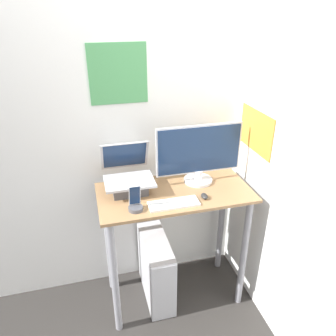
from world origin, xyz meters
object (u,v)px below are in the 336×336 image
object	(u,v)px
mouse	(204,196)
computer_tower	(156,268)
monitor	(199,155)
cell_phone	(135,204)
laptop	(129,180)
keyboard	(174,204)

from	to	relation	value
mouse	computer_tower	world-z (taller)	mouse
monitor	mouse	size ratio (longest dim) A/B	8.90
monitor	mouse	bearing A→B (deg)	-99.46
monitor	cell_phone	xyz separation A→B (m)	(-0.49, -0.24, -0.16)
laptop	computer_tower	distance (m)	0.78
keyboard	cell_phone	bearing A→B (deg)	178.49
laptop	mouse	xyz separation A→B (m)	(0.45, -0.23, -0.06)
keyboard	mouse	bearing A→B (deg)	6.09
mouse	cell_phone	size ratio (longest dim) A/B	0.40
monitor	keyboard	distance (m)	0.40
laptop	cell_phone	distance (m)	0.25
laptop	computer_tower	size ratio (longest dim) A/B	0.65
cell_phone	computer_tower	distance (m)	0.76
keyboard	computer_tower	world-z (taller)	keyboard
mouse	cell_phone	world-z (taller)	cell_phone
laptop	monitor	xyz separation A→B (m)	(0.49, 0.00, 0.12)
keyboard	mouse	world-z (taller)	mouse
laptop	computer_tower	bearing A→B (deg)	-20.58
monitor	cell_phone	bearing A→B (deg)	-153.42
keyboard	mouse	distance (m)	0.21
cell_phone	laptop	bearing A→B (deg)	90.14
monitor	laptop	bearing A→B (deg)	-179.98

